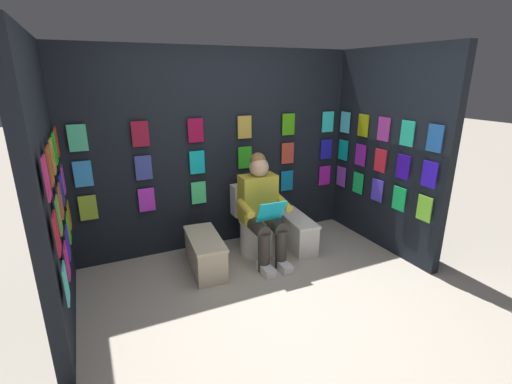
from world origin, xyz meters
The scene contains 8 objects.
ground_plane centered at (0.00, 0.00, 0.00)m, with size 30.00×30.00×0.00m, color #B2A899.
display_wall_back centered at (0.00, -1.74, 1.14)m, with size 3.44×0.14×2.28m.
display_wall_left centered at (-1.72, -0.84, 1.14)m, with size 0.14×1.69×2.28m.
display_wall_right centered at (1.72, -0.84, 1.14)m, with size 0.14×1.69×2.28m.
toilet centered at (-0.24, -1.30, 0.33)m, with size 0.41×0.56×0.77m.
person_reading centered at (-0.24, -1.07, 0.60)m, with size 0.53×0.69×1.19m.
comic_longbox_near centered at (-0.75, -1.19, 0.19)m, with size 0.33×0.77×0.38m.
comic_longbox_far centered at (0.41, -1.11, 0.19)m, with size 0.38×0.77×0.37m.
Camera 1 is at (1.39, 2.24, 1.98)m, focal length 25.57 mm.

